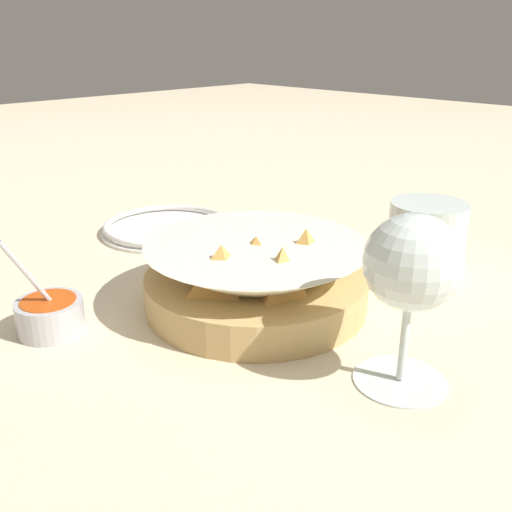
{
  "coord_description": "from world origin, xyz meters",
  "views": [
    {
      "loc": [
        0.37,
        0.41,
        0.28
      ],
      "look_at": [
        -0.03,
        0.02,
        0.06
      ],
      "focal_mm": 40.0,
      "sensor_mm": 36.0,
      "label": 1
    }
  ],
  "objects": [
    {
      "name": "side_plate",
      "position": [
        -0.11,
        -0.25,
        0.01
      ],
      "size": [
        0.19,
        0.19,
        0.01
      ],
      "color": "white",
      "rests_on": "ground_plane"
    },
    {
      "name": "sauce_cup",
      "position": [
        0.16,
        -0.08,
        0.02
      ],
      "size": [
        0.07,
        0.07,
        0.11
      ],
      "color": "#B7B7BC",
      "rests_on": "ground_plane"
    },
    {
      "name": "ground_plane",
      "position": [
        0.0,
        0.0,
        0.0
      ],
      "size": [
        4.0,
        4.0,
        0.0
      ],
      "primitive_type": "plane",
      "color": "beige"
    },
    {
      "name": "food_basket",
      "position": [
        -0.03,
        0.02,
        0.03
      ],
      "size": [
        0.24,
        0.24,
        0.09
      ],
      "color": "tan",
      "rests_on": "ground_plane"
    },
    {
      "name": "beer_mug",
      "position": [
        -0.23,
        0.11,
        0.04
      ],
      "size": [
        0.13,
        0.09,
        0.09
      ],
      "color": "silver",
      "rests_on": "ground_plane"
    },
    {
      "name": "wine_glass",
      "position": [
        -0.01,
        0.21,
        0.1
      ],
      "size": [
        0.08,
        0.08,
        0.15
      ],
      "color": "silver",
      "rests_on": "ground_plane"
    }
  ]
}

